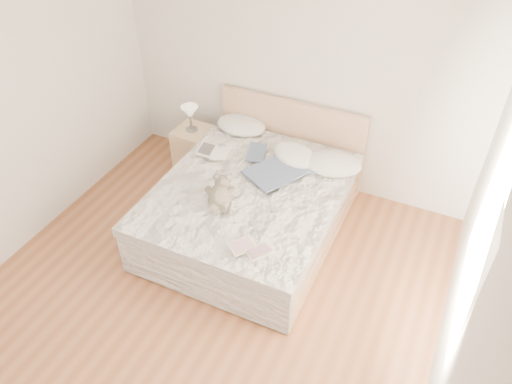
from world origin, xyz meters
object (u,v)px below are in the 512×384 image
bed (253,205)px  photo_book (214,152)px  childrens_book (251,249)px  nightstand (197,151)px  teddy_bear (219,201)px  table_lamp (190,113)px

bed → photo_book: size_ratio=6.02×
bed → photo_book: (-0.58, 0.26, 0.32)m
childrens_book → nightstand: bearing=168.7°
photo_book → teddy_bear: (0.44, -0.69, 0.02)m
nightstand → childrens_book: 2.08m
table_lamp → childrens_book: 2.08m
table_lamp → teddy_bear: (0.94, -1.06, -0.13)m
childrens_book → teddy_bear: size_ratio=0.91×
photo_book → nightstand: bearing=130.3°
photo_book → teddy_bear: 0.82m
childrens_book → table_lamp: bearing=169.5°
table_lamp → childrens_book: size_ratio=0.95×
nightstand → teddy_bear: (0.90, -1.06, 0.37)m
bed → childrens_book: 0.99m
table_lamp → photo_book: (0.50, -0.36, -0.15)m
bed → nightstand: (-1.04, 0.63, -0.03)m
nightstand → childrens_book: childrens_book is taller
nightstand → table_lamp: (-0.04, -0.01, 0.50)m
bed → photo_book: 0.71m
teddy_bear → table_lamp: bearing=107.8°
table_lamp → photo_book: table_lamp is taller
bed → nightstand: size_ratio=3.83×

